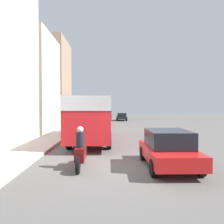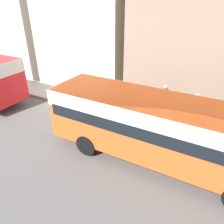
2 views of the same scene
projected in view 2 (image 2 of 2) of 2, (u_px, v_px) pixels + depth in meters
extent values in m
cube|color=silver|center=(11.00, 7.00, 20.22)|extent=(5.94, 9.43, 10.98)
cube|color=beige|center=(93.00, 20.00, 16.68)|extent=(5.94, 7.03, 9.59)
cube|color=gray|center=(201.00, 11.00, 13.10)|extent=(6.28, 7.13, 11.35)
cylinder|color=black|center=(10.00, 92.00, 15.27)|extent=(0.28, 1.00, 1.00)
cube|color=#EA5B23|center=(163.00, 128.00, 8.95)|extent=(2.56, 9.90, 2.36)
cube|color=white|center=(166.00, 110.00, 8.56)|extent=(2.59, 9.95, 0.71)
cube|color=black|center=(164.00, 122.00, 8.81)|extent=(2.61, 9.50, 0.52)
cylinder|color=black|center=(112.00, 122.00, 11.73)|extent=(0.28, 1.00, 1.00)
cylinder|color=black|center=(87.00, 145.00, 9.92)|extent=(0.28, 1.00, 1.00)
cylinder|color=#232838|center=(193.00, 115.00, 12.20)|extent=(0.32, 0.32, 0.83)
cylinder|color=#4C6B4C|center=(196.00, 103.00, 11.84)|extent=(0.40, 0.40, 0.69)
sphere|color=tan|center=(197.00, 95.00, 11.63)|extent=(0.22, 0.22, 0.22)
cylinder|color=#232838|center=(163.00, 107.00, 13.08)|extent=(0.26, 0.26, 0.87)
cylinder|color=black|center=(165.00, 95.00, 12.71)|extent=(0.33, 0.33, 0.72)
sphere|color=tan|center=(166.00, 87.00, 12.48)|extent=(0.23, 0.23, 0.23)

